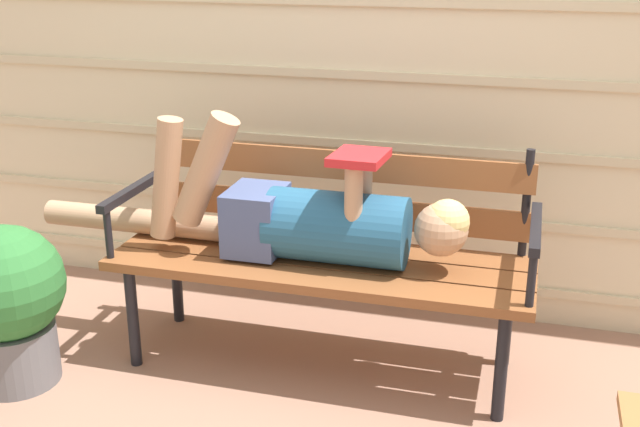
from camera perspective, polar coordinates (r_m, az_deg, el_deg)
ground_plane at (r=3.02m, az=-0.61°, el=-11.88°), size 12.00×12.00×0.00m
house_siding at (r=3.31m, az=2.92°, el=12.60°), size 4.48×0.08×2.35m
park_bench at (r=2.97m, az=0.37°, el=-2.14°), size 1.56×0.51×0.85m
reclining_person at (r=2.88m, az=-1.46°, el=-0.27°), size 1.71×0.26×0.55m
potted_plant at (r=3.08m, az=-21.70°, el=-5.78°), size 0.43×0.43×0.61m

